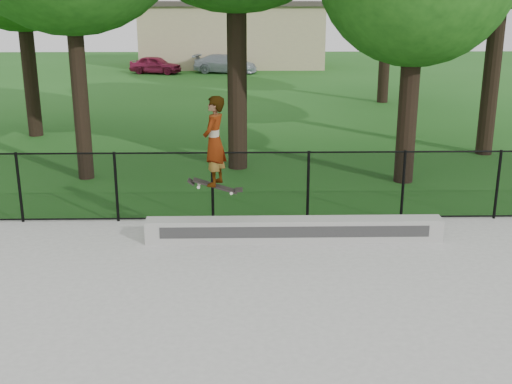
% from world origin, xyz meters
% --- Properties ---
extents(ground, '(100.00, 100.00, 0.00)m').
position_xyz_m(ground, '(0.00, 0.00, 0.00)').
color(ground, '#1E5718').
rests_on(ground, ground).
extents(concrete_slab, '(14.00, 12.00, 0.06)m').
position_xyz_m(concrete_slab, '(0.00, 0.00, 0.03)').
color(concrete_slab, '#999894').
rests_on(concrete_slab, ground).
extents(grind_ledge, '(5.72, 0.40, 0.44)m').
position_xyz_m(grind_ledge, '(-0.38, 4.70, 0.28)').
color(grind_ledge, '#9F9F9A').
rests_on(grind_ledge, concrete_slab).
extents(car_a, '(3.39, 2.12, 1.08)m').
position_xyz_m(car_a, '(-6.73, 33.52, 0.54)').
color(car_a, maroon).
rests_on(car_a, ground).
extents(car_b, '(2.97, 1.41, 1.04)m').
position_xyz_m(car_b, '(-2.49, 35.30, 0.52)').
color(car_b, black).
rests_on(car_b, ground).
extents(car_c, '(3.89, 2.33, 1.15)m').
position_xyz_m(car_c, '(-2.41, 33.76, 0.57)').
color(car_c, '#A3AFB9').
rests_on(car_c, ground).
extents(skater_airborne, '(0.81, 0.69, 1.84)m').
position_xyz_m(skater_airborne, '(-1.88, 4.44, 2.06)').
color(skater_airborne, black).
rests_on(skater_airborne, ground).
extents(chainlink_fence, '(16.06, 0.06, 1.50)m').
position_xyz_m(chainlink_fence, '(0.00, 5.90, 0.81)').
color(chainlink_fence, black).
rests_on(chainlink_fence, concrete_slab).
extents(distant_building, '(12.40, 6.40, 4.30)m').
position_xyz_m(distant_building, '(-2.00, 38.00, 2.16)').
color(distant_building, tan).
rests_on(distant_building, ground).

